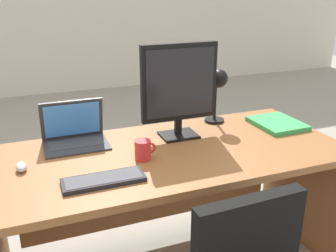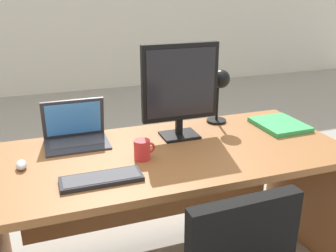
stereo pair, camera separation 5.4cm
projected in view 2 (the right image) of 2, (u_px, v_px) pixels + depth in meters
ground at (116, 160)px, 3.51m from camera, size 12.00×12.00×0.00m
desk at (167, 182)px, 2.04m from camera, size 1.79×0.80×0.74m
monitor at (180, 86)px, 2.01m from camera, size 0.42×0.16×0.51m
laptop at (75, 129)px, 2.01m from camera, size 0.33×0.24×0.23m
keyboard at (101, 179)px, 1.62m from camera, size 0.35×0.13×0.02m
mouse at (21, 165)px, 1.73m from camera, size 0.05×0.09×0.04m
desk_lamp at (220, 86)px, 2.22m from camera, size 0.12×0.14×0.33m
book at (280, 125)px, 2.24m from camera, size 0.26×0.31×0.03m
coffee_mug at (142, 150)px, 1.81m from camera, size 0.11×0.08×0.10m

